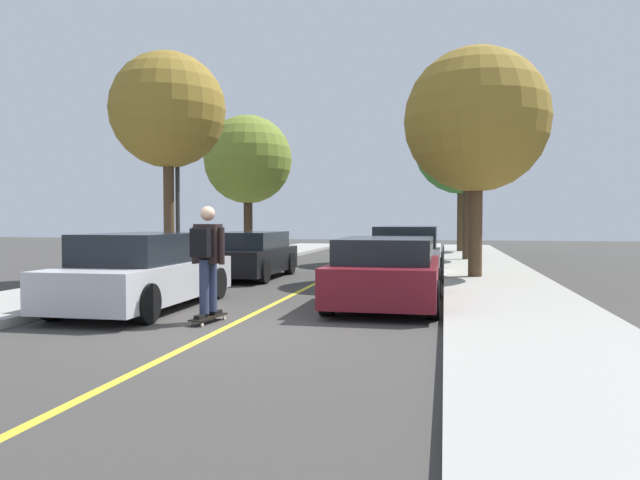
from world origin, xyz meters
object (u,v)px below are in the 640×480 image
object	(u,v)px
parked_car_right_nearest	(387,272)
street_tree_right_nearest	(476,121)
street_tree_left_nearest	(168,111)
skateboarder	(207,254)
parked_car_right_near	(407,251)
street_tree_right_near	(467,119)
parked_car_left_near	(248,255)
street_tree_left_near	(248,160)
street_tree_right_far	(462,147)
streetlamp	(177,153)
skateboard	(208,317)
parked_car_left_nearest	(145,272)

from	to	relation	value
parked_car_right_nearest	street_tree_right_nearest	bearing A→B (deg)	69.35
street_tree_left_nearest	skateboarder	size ratio (longest dim) A/B	3.42
parked_car_right_near	street_tree_right_near	distance (m)	7.66
street_tree_left_nearest	street_tree_right_near	world-z (taller)	street_tree_right_near
parked_car_left_near	street_tree_left_near	bearing A→B (deg)	109.04
parked_car_right_near	street_tree_left_nearest	distance (m)	7.69
parked_car_right_nearest	street_tree_right_near	size ratio (longest dim) A/B	0.53
street_tree_right_far	skateboarder	distance (m)	21.22
parked_car_right_nearest	street_tree_left_nearest	bearing A→B (deg)	150.46
street_tree_right_nearest	streetlamp	xyz separation A→B (m)	(-7.92, -1.09, -0.78)
street_tree_right_near	street_tree_left_nearest	bearing A→B (deg)	-133.87
parked_car_right_near	parked_car_left_near	bearing A→B (deg)	-161.11
street_tree_left_near	skateboard	size ratio (longest dim) A/B	6.26
street_tree_right_nearest	street_tree_right_far	bearing A→B (deg)	90.00
street_tree_left_near	skateboarder	xyz separation A→B (m)	(3.58, -12.35, -2.78)
parked_car_right_near	skateboard	xyz separation A→B (m)	(-2.58, -8.43, -0.63)
streetlamp	skateboarder	size ratio (longest dim) A/B	3.34
street_tree_left_near	street_tree_right_far	bearing A→B (deg)	44.97
parked_car_left_near	skateboarder	world-z (taller)	skateboarder
parked_car_right_near	street_tree_left_near	world-z (taller)	street_tree_left_near
parked_car_left_nearest	parked_car_right_near	size ratio (longest dim) A/B	1.04
parked_car_left_near	parked_car_right_nearest	world-z (taller)	parked_car_right_nearest
parked_car_left_nearest	skateboarder	bearing A→B (deg)	-35.07
parked_car_right_nearest	skateboarder	xyz separation A→B (m)	(-2.59, -2.40, 0.44)
streetlamp	skateboarder	distance (m)	7.51
street_tree_left_nearest	street_tree_right_nearest	distance (m)	8.14
parked_car_left_nearest	streetlamp	size ratio (longest dim) A/B	0.76
parked_car_left_nearest	streetlamp	xyz separation A→B (m)	(-1.75, 5.01, 2.77)
street_tree_right_nearest	skateboard	xyz separation A→B (m)	(-4.43, -7.28, -4.14)
parked_car_left_nearest	street_tree_right_far	world-z (taller)	street_tree_right_far
parked_car_right_nearest	streetlamp	xyz separation A→B (m)	(-6.07, 3.82, 2.80)
parked_car_right_near	streetlamp	bearing A→B (deg)	-159.69
street_tree_right_nearest	skateboarder	world-z (taller)	street_tree_right_nearest
skateboarder	parked_car_right_near	bearing A→B (deg)	73.00
parked_car_left_near	parked_car_right_nearest	bearing A→B (deg)	-46.73
parked_car_left_near	streetlamp	world-z (taller)	streetlamp
parked_car_left_nearest	street_tree_right_near	size ratio (longest dim) A/B	0.59
parked_car_right_near	street_tree_right_far	distance (m)	12.81
parked_car_left_nearest	street_tree_left_nearest	size ratio (longest dim) A/B	0.75
street_tree_right_far	skateboard	world-z (taller)	street_tree_right_far
street_tree_left_near	streetlamp	distance (m)	6.14
parked_car_right_near	street_tree_left_near	bearing A→B (deg)	147.82
parked_car_left_nearest	parked_car_right_nearest	bearing A→B (deg)	15.42
parked_car_left_nearest	parked_car_right_nearest	world-z (taller)	parked_car_left_nearest
parked_car_right_near	skateboard	world-z (taller)	parked_car_right_near
parked_car_right_near	parked_car_right_nearest	bearing A→B (deg)	-90.00
parked_car_left_nearest	streetlamp	bearing A→B (deg)	109.26
street_tree_right_near	skateboard	distance (m)	15.80
skateboarder	street_tree_left_near	bearing A→B (deg)	106.15
street_tree_left_nearest	skateboard	distance (m)	8.18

